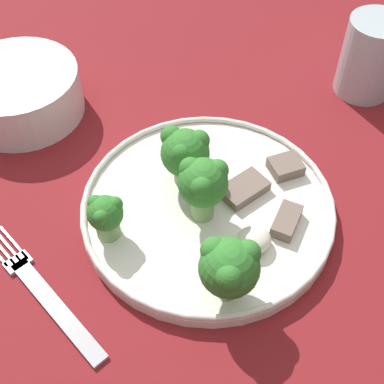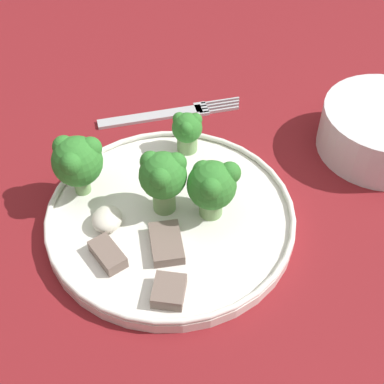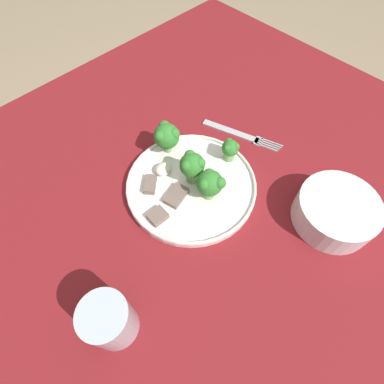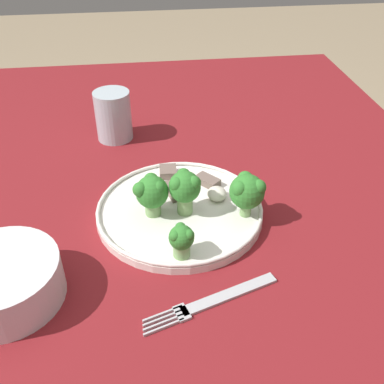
# 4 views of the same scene
# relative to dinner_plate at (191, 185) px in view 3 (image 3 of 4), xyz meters

# --- Properties ---
(ground_plane) EXTENTS (8.00, 8.00, 0.00)m
(ground_plane) POSITION_rel_dinner_plate_xyz_m (0.05, 0.04, -0.72)
(ground_plane) COLOR #9E896B
(table) EXTENTS (1.24, 1.04, 0.71)m
(table) POSITION_rel_dinner_plate_xyz_m (0.05, 0.04, -0.10)
(table) COLOR maroon
(table) RESTS_ON ground_plane
(dinner_plate) EXTENTS (0.25, 0.25, 0.02)m
(dinner_plate) POSITION_rel_dinner_plate_xyz_m (0.00, 0.00, 0.00)
(dinner_plate) COLOR white
(dinner_plate) RESTS_ON table
(fork) EXTENTS (0.08, 0.18, 0.00)m
(fork) POSITION_rel_dinner_plate_xyz_m (-0.17, -0.02, -0.01)
(fork) COLOR #B2B2B7
(fork) RESTS_ON table
(cream_bowl) EXTENTS (0.14, 0.14, 0.05)m
(cream_bowl) POSITION_rel_dinner_plate_xyz_m (-0.13, 0.23, 0.02)
(cream_bowl) COLOR silver
(cream_bowl) RESTS_ON table
(drinking_glass) EXTENTS (0.07, 0.07, 0.09)m
(drinking_glass) POSITION_rel_dinner_plate_xyz_m (0.25, 0.10, 0.03)
(drinking_glass) COLOR #B2C1CC
(drinking_glass) RESTS_ON table
(broccoli_floret_near_rim_left) EXTENTS (0.05, 0.05, 0.07)m
(broccoli_floret_near_rim_left) POSITION_rel_dinner_plate_xyz_m (-0.01, -0.01, 0.05)
(broccoli_floret_near_rim_left) COLOR #7FA866
(broccoli_floret_near_rim_left) RESTS_ON dinner_plate
(broccoli_floret_center_left) EXTENTS (0.05, 0.05, 0.07)m
(broccoli_floret_center_left) POSITION_rel_dinner_plate_xyz_m (-0.03, -0.09, 0.05)
(broccoli_floret_center_left) COLOR #7FA866
(broccoli_floret_center_left) RESTS_ON dinner_plate
(broccoli_floret_back_left) EXTENTS (0.05, 0.05, 0.06)m
(broccoli_floret_back_left) POSITION_rel_dinner_plate_xyz_m (-0.01, 0.04, 0.04)
(broccoli_floret_back_left) COLOR #7FA866
(broccoli_floret_back_left) RESTS_ON dinner_plate
(broccoli_floret_front_left) EXTENTS (0.03, 0.03, 0.05)m
(broccoli_floret_front_left) POSITION_rel_dinner_plate_xyz_m (-0.10, 0.01, 0.03)
(broccoli_floret_front_left) COLOR #7FA866
(broccoli_floret_front_left) RESTS_ON dinner_plate
(meat_slice_front_slice) EXTENTS (0.05, 0.04, 0.01)m
(meat_slice_front_slice) POSITION_rel_dinner_plate_xyz_m (0.04, 0.00, 0.01)
(meat_slice_front_slice) COLOR #756056
(meat_slice_front_slice) RESTS_ON dinner_plate
(meat_slice_middle_slice) EXTENTS (0.03, 0.03, 0.01)m
(meat_slice_middle_slice) POSITION_rel_dinner_plate_xyz_m (0.09, 0.01, 0.01)
(meat_slice_middle_slice) COLOR #756056
(meat_slice_middle_slice) RESTS_ON dinner_plate
(meat_slice_rear_slice) EXTENTS (0.04, 0.04, 0.01)m
(meat_slice_rear_slice) POSITION_rel_dinner_plate_xyz_m (0.06, -0.05, 0.01)
(meat_slice_rear_slice) COLOR #756056
(meat_slice_rear_slice) RESTS_ON dinner_plate
(sauce_dollop) EXTENTS (0.03, 0.03, 0.02)m
(sauce_dollop) POSITION_rel_dinner_plate_xyz_m (0.02, -0.06, 0.01)
(sauce_dollop) COLOR silver
(sauce_dollop) RESTS_ON dinner_plate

